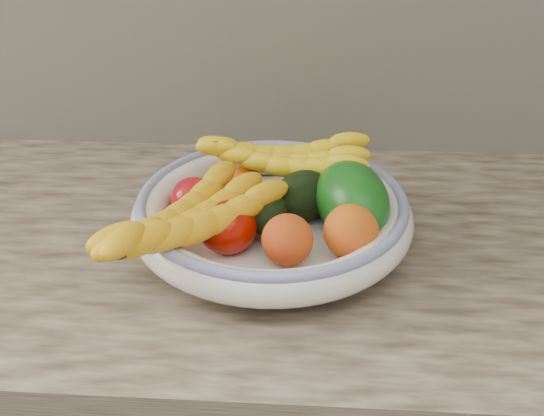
{
  "coord_description": "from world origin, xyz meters",
  "views": [
    {
      "loc": [
        0.06,
        0.76,
        1.49
      ],
      "look_at": [
        0.0,
        1.66,
        0.96
      ],
      "focal_mm": 50.0,
      "sensor_mm": 36.0,
      "label": 1
    }
  ],
  "objects_px": {
    "green_mango": "(352,200)",
    "banana_bunch_front": "(186,226)",
    "fruit_bowl": "(272,215)",
    "banana_bunch_back": "(282,163)"
  },
  "relations": [
    {
      "from": "green_mango",
      "to": "banana_bunch_front",
      "type": "distance_m",
      "value": 0.23
    },
    {
      "from": "fruit_bowl",
      "to": "green_mango",
      "type": "xyz_separation_m",
      "value": [
        0.11,
        0.0,
        0.03
      ]
    },
    {
      "from": "green_mango",
      "to": "banana_bunch_front",
      "type": "xyz_separation_m",
      "value": [
        -0.21,
        -0.09,
        0.01
      ]
    },
    {
      "from": "banana_bunch_back",
      "to": "fruit_bowl",
      "type": "bearing_deg",
      "value": -93.72
    },
    {
      "from": "banana_bunch_front",
      "to": "banana_bunch_back",
      "type": "bearing_deg",
      "value": 1.35
    },
    {
      "from": "fruit_bowl",
      "to": "green_mango",
      "type": "relative_size",
      "value": 2.75
    },
    {
      "from": "green_mango",
      "to": "banana_bunch_back",
      "type": "xyz_separation_m",
      "value": [
        -0.1,
        0.08,
        0.01
      ]
    },
    {
      "from": "green_mango",
      "to": "fruit_bowl",
      "type": "bearing_deg",
      "value": 158.18
    },
    {
      "from": "fruit_bowl",
      "to": "banana_bunch_front",
      "type": "height_order",
      "value": "banana_bunch_front"
    },
    {
      "from": "fruit_bowl",
      "to": "banana_bunch_back",
      "type": "xyz_separation_m",
      "value": [
        0.01,
        0.08,
        0.04
      ]
    }
  ]
}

